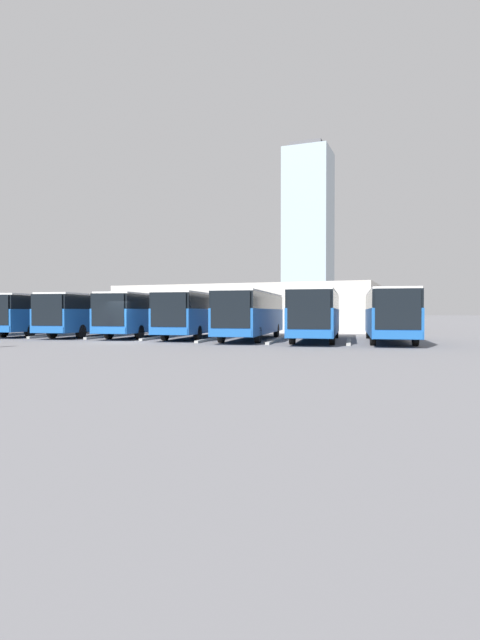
# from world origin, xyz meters

# --- Properties ---
(ground_plane) EXTENTS (600.00, 600.00, 0.00)m
(ground_plane) POSITION_xyz_m (0.00, 0.00, 0.00)
(ground_plane) COLOR slate
(bus_0) EXTENTS (4.23, 12.21, 3.13)m
(bus_0) POSITION_xyz_m (-15.22, -6.29, 1.76)
(bus_0) COLOR #19519E
(bus_0) RESTS_ON ground_plane
(curb_divider_0) EXTENTS (1.14, 6.16, 0.15)m
(curb_divider_0) POSITION_xyz_m (-13.05, -4.52, 0.07)
(curb_divider_0) COLOR #9E9E99
(curb_divider_0) RESTS_ON ground_plane
(bus_1) EXTENTS (4.23, 12.21, 3.13)m
(bus_1) POSITION_xyz_m (-10.88, -5.54, 1.76)
(bus_1) COLOR #19519E
(bus_1) RESTS_ON ground_plane
(curb_divider_1) EXTENTS (1.14, 6.16, 0.15)m
(curb_divider_1) POSITION_xyz_m (-8.70, -3.77, 0.07)
(curb_divider_1) COLOR #9E9E99
(curb_divider_1) RESTS_ON ground_plane
(bus_2) EXTENTS (4.23, 12.21, 3.13)m
(bus_2) POSITION_xyz_m (-6.53, -5.50, 1.76)
(bus_2) COLOR #19519E
(bus_2) RESTS_ON ground_plane
(curb_divider_2) EXTENTS (1.14, 6.16, 0.15)m
(curb_divider_2) POSITION_xyz_m (-4.35, -3.72, 0.07)
(curb_divider_2) COLOR #9E9E99
(curb_divider_2) RESTS_ON ground_plane
(bus_3) EXTENTS (4.23, 12.21, 3.13)m
(bus_3) POSITION_xyz_m (-2.18, -6.40, 1.76)
(bus_3) COLOR #19519E
(bus_3) RESTS_ON ground_plane
(curb_divider_3) EXTENTS (1.14, 6.16, 0.15)m
(curb_divider_3) POSITION_xyz_m (0.00, -4.63, 0.07)
(curb_divider_3) COLOR #9E9E99
(curb_divider_3) RESTS_ON ground_plane
(bus_4) EXTENTS (4.23, 12.21, 3.13)m
(bus_4) POSITION_xyz_m (2.17, -6.48, 1.76)
(bus_4) COLOR #19519E
(bus_4) RESTS_ON ground_plane
(curb_divider_4) EXTENTS (1.14, 6.16, 0.15)m
(curb_divider_4) POSITION_xyz_m (4.35, -4.70, 0.07)
(curb_divider_4) COLOR #9E9E99
(curb_divider_4) RESTS_ON ground_plane
(bus_5) EXTENTS (4.23, 12.21, 3.13)m
(bus_5) POSITION_xyz_m (6.52, -5.96, 1.76)
(bus_5) COLOR #19519E
(bus_5) RESTS_ON ground_plane
(curb_divider_5) EXTENTS (1.14, 6.16, 0.15)m
(curb_divider_5) POSITION_xyz_m (8.70, -4.19, 0.07)
(curb_divider_5) COLOR #9E9E99
(curb_divider_5) RESTS_ON ground_plane
(bus_6) EXTENTS (4.23, 12.21, 3.13)m
(bus_6) POSITION_xyz_m (10.87, -5.80, 1.76)
(bus_6) COLOR #19519E
(bus_6) RESTS_ON ground_plane
(curb_divider_6) EXTENTS (1.14, 6.16, 0.15)m
(curb_divider_6) POSITION_xyz_m (13.05, -4.03, 0.07)
(curb_divider_6) COLOR #9E9E99
(curb_divider_6) RESTS_ON ground_plane
(bus_7) EXTENTS (4.23, 12.21, 3.13)m
(bus_7) POSITION_xyz_m (15.22, -6.26, 1.76)
(bus_7) COLOR #19519E
(bus_7) RESTS_ON ground_plane
(station_building) EXTENTS (25.88, 16.91, 4.52)m
(station_building) POSITION_xyz_m (0.00, -24.25, 2.28)
(station_building) COLOR beige
(station_building) RESTS_ON ground_plane
(office_tower) EXTENTS (18.69, 18.69, 72.33)m
(office_tower) POSITION_xyz_m (30.92, -181.48, 35.56)
(office_tower) COLOR #93A8B7
(office_tower) RESTS_ON ground_plane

